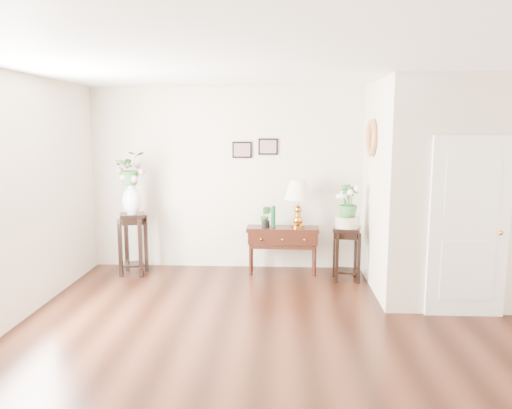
# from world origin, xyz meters

# --- Properties ---
(floor) EXTENTS (6.00, 5.50, 0.02)m
(floor) POSITION_xyz_m (0.00, 0.00, 0.00)
(floor) COLOR #421F12
(floor) RESTS_ON ground
(ceiling) EXTENTS (6.00, 5.50, 0.02)m
(ceiling) POSITION_xyz_m (0.00, 0.00, 2.80)
(ceiling) COLOR white
(ceiling) RESTS_ON ground
(wall_back) EXTENTS (6.00, 0.02, 2.80)m
(wall_back) POSITION_xyz_m (0.00, 2.75, 1.40)
(wall_back) COLOR beige
(wall_back) RESTS_ON ground
(wall_front) EXTENTS (6.00, 0.02, 2.80)m
(wall_front) POSITION_xyz_m (0.00, -2.75, 1.40)
(wall_front) COLOR beige
(wall_front) RESTS_ON ground
(partition) EXTENTS (1.80, 1.95, 2.80)m
(partition) POSITION_xyz_m (2.10, 1.77, 1.40)
(partition) COLOR beige
(partition) RESTS_ON floor
(door) EXTENTS (0.90, 0.05, 2.10)m
(door) POSITION_xyz_m (2.10, 0.78, 1.05)
(door) COLOR white
(door) RESTS_ON floor
(art_print_left) EXTENTS (0.30, 0.02, 0.25)m
(art_print_left) POSITION_xyz_m (-0.65, 2.73, 1.85)
(art_print_left) COLOR black
(art_print_left) RESTS_ON wall_back
(art_print_right) EXTENTS (0.30, 0.02, 0.25)m
(art_print_right) POSITION_xyz_m (-0.25, 2.73, 1.90)
(art_print_right) COLOR black
(art_print_right) RESTS_ON wall_back
(wall_ornament) EXTENTS (0.07, 0.51, 0.51)m
(wall_ornament) POSITION_xyz_m (1.16, 1.90, 2.05)
(wall_ornament) COLOR #D18043
(wall_ornament) RESTS_ON partition
(console_table) EXTENTS (1.08, 0.39, 0.71)m
(console_table) POSITION_xyz_m (-0.02, 2.39, 0.36)
(console_table) COLOR black
(console_table) RESTS_ON floor
(table_lamp) EXTENTS (0.45, 0.45, 0.73)m
(table_lamp) POSITION_xyz_m (0.21, 2.39, 1.06)
(table_lamp) COLOR #C17F27
(table_lamp) RESTS_ON console_table
(green_vase) EXTENTS (0.08, 0.08, 0.32)m
(green_vase) POSITION_xyz_m (-0.16, 2.39, 0.88)
(green_vase) COLOR #0E4727
(green_vase) RESTS_ON console_table
(potted_plant) EXTENTS (0.20, 0.18, 0.30)m
(potted_plant) POSITION_xyz_m (-0.27, 2.39, 0.87)
(potted_plant) COLOR #306C2E
(potted_plant) RESTS_ON console_table
(plant_stand_a) EXTENTS (0.46, 0.46, 0.93)m
(plant_stand_a) POSITION_xyz_m (-2.25, 2.24, 0.46)
(plant_stand_a) COLOR black
(plant_stand_a) RESTS_ON floor
(porcelain_vase) EXTENTS (0.28, 0.28, 0.48)m
(porcelain_vase) POSITION_xyz_m (-2.25, 2.24, 1.15)
(porcelain_vase) COLOR white
(porcelain_vase) RESTS_ON plant_stand_a
(lily_arrangement) EXTENTS (0.56, 0.54, 0.50)m
(lily_arrangement) POSITION_xyz_m (-2.25, 2.24, 1.58)
(lily_arrangement) COLOR #306C2E
(lily_arrangement) RESTS_ON porcelain_vase
(plant_stand_b) EXTENTS (0.44, 0.44, 0.78)m
(plant_stand_b) POSITION_xyz_m (0.90, 2.10, 0.39)
(plant_stand_b) COLOR black
(plant_stand_b) RESTS_ON floor
(ceramic_bowl) EXTENTS (0.43, 0.43, 0.15)m
(ceramic_bowl) POSITION_xyz_m (0.90, 2.10, 0.86)
(ceramic_bowl) COLOR silver
(ceramic_bowl) RESTS_ON plant_stand_b
(narcissus) EXTENTS (0.36, 0.36, 0.49)m
(narcissus) POSITION_xyz_m (0.90, 2.10, 1.14)
(narcissus) COLOR #306C2E
(narcissus) RESTS_ON ceramic_bowl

